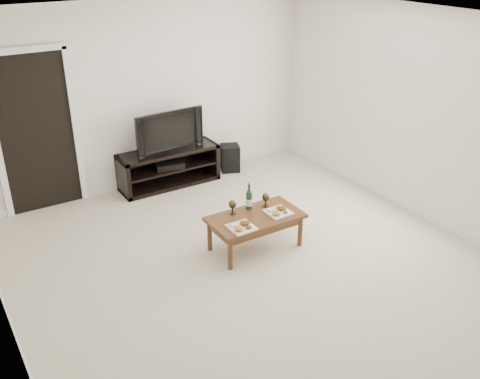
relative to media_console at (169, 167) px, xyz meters
name	(u,v)px	position (x,y,z in m)	size (l,w,h in m)	color
floor	(257,268)	(-0.13, -2.50, -0.28)	(5.50, 5.50, 0.00)	beige
back_wall	(148,95)	(-0.13, 0.27, 1.02)	(5.00, 0.04, 2.60)	white
ceiling	(261,22)	(-0.13, -2.50, 2.35)	(5.00, 5.50, 0.04)	white
doorway	(37,135)	(-1.68, 0.24, 0.75)	(0.90, 0.02, 2.05)	black
media_console	(169,167)	(0.00, 0.00, 0.00)	(1.45, 0.45, 0.55)	black
television	(167,130)	(0.00, 0.00, 0.57)	(1.03, 0.13, 0.59)	black
av_receiver	(169,164)	(0.00, -0.01, 0.05)	(0.40, 0.30, 0.08)	black
subwoofer	(230,158)	(1.03, -0.01, -0.07)	(0.27, 0.27, 0.41)	black
coffee_table	(255,232)	(0.09, -2.12, -0.07)	(1.07, 0.58, 0.42)	#583718
plate_left	(241,225)	(-0.20, -2.27, 0.18)	(0.27, 0.27, 0.07)	white
plate_right	(278,210)	(0.35, -2.20, 0.18)	(0.27, 0.27, 0.07)	white
wine_bottle	(249,195)	(0.13, -1.93, 0.32)	(0.07, 0.07, 0.35)	#103C23
goblet_left	(232,207)	(-0.10, -1.93, 0.23)	(0.09, 0.09, 0.17)	#322A1B
goblet_right	(266,200)	(0.33, -1.98, 0.23)	(0.09, 0.09, 0.17)	#322A1B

